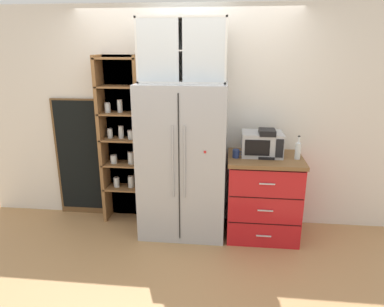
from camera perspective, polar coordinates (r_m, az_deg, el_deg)
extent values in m
plane|color=tan|center=(4.25, -1.41, -12.42)|extent=(10.83, 10.83, 0.00)
cube|color=silver|center=(4.18, -0.81, 5.80)|extent=(5.11, 0.10, 2.55)
cube|color=#ADAFB5|center=(3.92, -1.45, -1.16)|extent=(0.95, 0.64, 1.73)
cube|color=black|center=(3.62, -2.14, -2.77)|extent=(0.01, 0.01, 1.59)
cylinder|color=#ADAFB5|center=(3.59, -3.13, -1.50)|extent=(0.02, 0.02, 0.78)
cylinder|color=#ADAFB5|center=(3.57, -1.23, -1.56)|extent=(0.02, 0.02, 0.78)
cube|color=red|center=(3.52, 2.13, 0.24)|extent=(0.02, 0.01, 0.02)
cube|color=brown|center=(4.37, -10.90, 2.33)|extent=(0.54, 0.04, 2.01)
cube|color=olive|center=(4.31, -14.38, 1.89)|extent=(0.04, 0.25, 2.01)
cube|color=olive|center=(4.17, -8.45, 1.75)|extent=(0.04, 0.25, 2.01)
cube|color=olive|center=(4.42, -11.02, -5.48)|extent=(0.48, 0.25, 0.02)
cylinder|color=silver|center=(4.42, -12.22, -4.65)|extent=(0.07, 0.07, 0.11)
cylinder|color=#B77A38|center=(4.42, -12.21, -4.86)|extent=(0.06, 0.06, 0.08)
cylinder|color=#B2B2B7|center=(4.39, -12.27, -3.89)|extent=(0.07, 0.07, 0.01)
cylinder|color=silver|center=(4.37, -9.92, -4.60)|extent=(0.07, 0.07, 0.14)
cylinder|color=#E0C67F|center=(4.38, -9.91, -4.85)|extent=(0.06, 0.06, 0.09)
cylinder|color=#B2B2B7|center=(4.34, -9.97, -3.69)|extent=(0.07, 0.07, 0.01)
cube|color=olive|center=(4.31, -11.25, -1.68)|extent=(0.48, 0.25, 0.02)
cylinder|color=silver|center=(4.32, -12.66, -0.97)|extent=(0.08, 0.08, 0.09)
cylinder|color=white|center=(4.32, -12.65, -1.14)|extent=(0.07, 0.07, 0.06)
cylinder|color=#B2B2B7|center=(4.30, -12.71, -0.30)|extent=(0.08, 0.08, 0.01)
cylinder|color=silver|center=(4.25, -9.93, -0.76)|extent=(0.08, 0.08, 0.14)
cylinder|color=#CCB78C|center=(4.26, -9.92, -1.03)|extent=(0.07, 0.07, 0.09)
cylinder|color=#B2B2B7|center=(4.23, -9.98, 0.19)|extent=(0.07, 0.07, 0.01)
cube|color=olive|center=(4.22, -11.49, 2.29)|extent=(0.48, 0.25, 0.02)
cylinder|color=silver|center=(4.27, -13.24, 3.19)|extent=(0.06, 0.06, 0.11)
cylinder|color=brown|center=(4.27, -13.23, 2.98)|extent=(0.05, 0.05, 0.07)
cylinder|color=#B2B2B7|center=(4.25, -13.30, 3.97)|extent=(0.06, 0.06, 0.01)
cylinder|color=silver|center=(4.22, -11.51, 3.38)|extent=(0.06, 0.06, 0.14)
cylinder|color=#2D2D2D|center=(4.22, -11.49, 3.11)|extent=(0.05, 0.05, 0.09)
cylinder|color=#B2B2B7|center=(4.20, -11.57, 4.38)|extent=(0.06, 0.06, 0.01)
cylinder|color=silver|center=(4.17, -9.90, 3.00)|extent=(0.08, 0.08, 0.10)
cylinder|color=#382316|center=(4.17, -9.89, 2.81)|extent=(0.07, 0.07, 0.07)
cylinder|color=#B2B2B7|center=(4.16, -9.94, 3.72)|extent=(0.08, 0.08, 0.01)
cube|color=olive|center=(4.16, -11.74, 6.42)|extent=(0.48, 0.25, 0.02)
cylinder|color=silver|center=(4.19, -13.63, 7.23)|extent=(0.07, 0.07, 0.11)
cylinder|color=white|center=(4.19, -13.61, 7.02)|extent=(0.06, 0.06, 0.07)
cylinder|color=#B2B2B7|center=(4.18, -13.68, 8.03)|extent=(0.06, 0.06, 0.01)
cylinder|color=silver|center=(4.16, -11.70, 7.52)|extent=(0.06, 0.06, 0.14)
cylinder|color=beige|center=(4.16, -11.68, 7.24)|extent=(0.05, 0.05, 0.09)
cylinder|color=#B2B2B7|center=(4.15, -11.76, 8.54)|extent=(0.06, 0.06, 0.01)
cube|color=olive|center=(4.11, -12.01, 10.65)|extent=(0.48, 0.25, 0.02)
cube|color=olive|center=(4.09, -12.28, 14.95)|extent=(0.48, 0.25, 0.02)
cube|color=red|center=(4.07, 11.48, -7.10)|extent=(0.78, 0.63, 0.90)
cube|color=brown|center=(3.90, 11.89, -0.79)|extent=(0.81, 0.66, 0.04)
cube|color=black|center=(3.85, 11.74, -11.23)|extent=(0.76, 0.00, 0.01)
cube|color=silver|center=(3.91, 11.62, -13.07)|extent=(0.16, 0.01, 0.01)
cube|color=black|center=(3.72, 12.02, -7.16)|extent=(0.76, 0.00, 0.01)
cube|color=silver|center=(3.77, 11.90, -9.13)|extent=(0.16, 0.01, 0.01)
cube|color=black|center=(3.61, 12.31, -2.81)|extent=(0.76, 0.00, 0.01)
cube|color=silver|center=(3.65, 12.18, -4.90)|extent=(0.16, 0.01, 0.01)
cube|color=#ADAFB5|center=(3.90, 11.35, 1.55)|extent=(0.44, 0.32, 0.26)
cube|color=black|center=(3.74, 10.63, 0.92)|extent=(0.26, 0.01, 0.17)
cube|color=black|center=(3.77, 14.12, 0.80)|extent=(0.08, 0.01, 0.20)
cube|color=black|center=(3.87, 11.94, -0.38)|extent=(0.17, 0.20, 0.03)
cube|color=black|center=(3.90, 11.97, 1.82)|extent=(0.17, 0.06, 0.30)
cube|color=black|center=(3.80, 12.19, 3.43)|extent=(0.17, 0.20, 0.06)
cylinder|color=black|center=(3.84, 12.03, 0.64)|extent=(0.11, 0.11, 0.12)
cylinder|color=navy|center=(3.80, 7.19, 0.00)|extent=(0.07, 0.07, 0.09)
torus|color=navy|center=(3.80, 7.91, 0.04)|extent=(0.05, 0.01, 0.05)
cylinder|color=silver|center=(3.88, 16.91, 0.37)|extent=(0.06, 0.06, 0.18)
cone|color=silver|center=(3.85, 17.03, 1.69)|extent=(0.06, 0.06, 0.04)
cylinder|color=silver|center=(3.84, 17.07, 2.13)|extent=(0.02, 0.02, 0.07)
cylinder|color=black|center=(3.83, 17.12, 2.70)|extent=(0.03, 0.03, 0.01)
cylinder|color=navy|center=(3.87, 11.99, 0.86)|extent=(0.07, 0.07, 0.19)
cone|color=navy|center=(3.84, 12.09, 2.32)|extent=(0.07, 0.07, 0.04)
cylinder|color=navy|center=(3.83, 12.12, 2.76)|extent=(0.03, 0.03, 0.07)
cylinder|color=black|center=(3.82, 12.15, 3.34)|extent=(0.03, 0.03, 0.01)
cube|color=silver|center=(3.89, -1.24, 16.53)|extent=(0.92, 0.02, 0.65)
cube|color=silver|center=(3.76, -1.59, 21.32)|extent=(0.92, 0.32, 0.02)
cube|color=silver|center=(3.76, -1.51, 11.69)|extent=(0.92, 0.32, 0.02)
cube|color=silver|center=(3.83, -8.49, 16.34)|extent=(0.02, 0.32, 0.65)
cube|color=silver|center=(3.71, 5.61, 16.42)|extent=(0.02, 0.32, 0.65)
cube|color=silver|center=(3.75, -1.55, 16.50)|extent=(0.89, 0.30, 0.02)
cube|color=silver|center=(3.63, -5.63, 16.41)|extent=(0.42, 0.01, 0.61)
cube|color=silver|center=(3.57, 1.90, 16.47)|extent=(0.42, 0.01, 0.61)
cylinder|color=silver|center=(3.82, -6.39, 11.85)|extent=(0.05, 0.05, 0.00)
cylinder|color=silver|center=(3.81, -6.41, 12.35)|extent=(0.01, 0.01, 0.07)
cone|color=silver|center=(3.81, -6.44, 13.24)|extent=(0.06, 0.06, 0.05)
cylinder|color=silver|center=(3.78, -3.16, 11.88)|extent=(0.05, 0.05, 0.00)
cylinder|color=silver|center=(3.77, -3.16, 12.37)|extent=(0.01, 0.01, 0.07)
cone|color=silver|center=(3.77, -3.18, 13.28)|extent=(0.06, 0.06, 0.05)
cylinder|color=silver|center=(3.75, 0.14, 11.86)|extent=(0.05, 0.05, 0.00)
cylinder|color=silver|center=(3.75, 0.14, 12.36)|extent=(0.01, 0.01, 0.07)
cone|color=silver|center=(3.74, 0.14, 13.28)|extent=(0.06, 0.06, 0.05)
cylinder|color=silver|center=(3.73, 3.48, 11.81)|extent=(0.05, 0.05, 0.00)
cylinder|color=silver|center=(3.73, 3.49, 12.31)|extent=(0.01, 0.01, 0.07)
cone|color=silver|center=(3.72, 3.50, 13.23)|extent=(0.06, 0.06, 0.05)
cylinder|color=white|center=(3.79, -5.87, 17.04)|extent=(0.06, 0.06, 0.07)
cylinder|color=white|center=(3.72, 2.84, 17.11)|extent=(0.06, 0.06, 0.07)
cube|color=brown|center=(4.61, -17.90, -0.73)|extent=(0.60, 0.04, 1.50)
cube|color=black|center=(4.58, -18.03, -0.45)|extent=(0.54, 0.01, 1.40)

